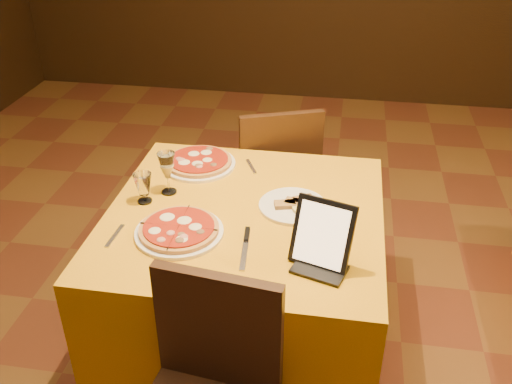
% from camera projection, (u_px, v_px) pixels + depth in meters
% --- Properties ---
extents(main_table, '(1.10, 1.10, 0.75)m').
position_uv_depth(main_table, '(245.00, 284.00, 2.48)').
color(main_table, orange).
rests_on(main_table, floor).
extents(chair_main_far, '(0.56, 0.56, 0.91)m').
position_uv_depth(chair_main_far, '(272.00, 177.00, 3.13)').
color(chair_main_far, black).
rests_on(chair_main_far, floor).
extents(pizza_near, '(0.34, 0.34, 0.03)m').
position_uv_depth(pizza_near, '(179.00, 230.00, 2.15)').
color(pizza_near, white).
rests_on(pizza_near, main_table).
extents(pizza_far, '(0.34, 0.34, 0.03)m').
position_uv_depth(pizza_far, '(199.00, 163.00, 2.62)').
color(pizza_far, white).
rests_on(pizza_far, main_table).
extents(cutlet_dish, '(0.28, 0.28, 0.03)m').
position_uv_depth(cutlet_dish, '(293.00, 205.00, 2.31)').
color(cutlet_dish, white).
rests_on(cutlet_dish, main_table).
extents(wine_glass, '(0.08, 0.08, 0.19)m').
position_uv_depth(wine_glass, '(167.00, 173.00, 2.37)').
color(wine_glass, '#CBBE73').
rests_on(wine_glass, main_table).
extents(water_glass, '(0.08, 0.08, 0.13)m').
position_uv_depth(water_glass, '(143.00, 188.00, 2.32)').
color(water_glass, silver).
rests_on(water_glass, main_table).
extents(tablet, '(0.23, 0.16, 0.24)m').
position_uv_depth(tablet, '(322.00, 234.00, 1.95)').
color(tablet, black).
rests_on(tablet, main_table).
extents(knife, '(0.04, 0.25, 0.01)m').
position_uv_depth(knife, '(245.00, 249.00, 2.07)').
color(knife, '#B6B4BB').
rests_on(knife, main_table).
extents(fork_near, '(0.02, 0.15, 0.01)m').
position_uv_depth(fork_near, '(115.00, 236.00, 2.14)').
color(fork_near, '#ABACB2').
rests_on(fork_near, main_table).
extents(fork_far, '(0.07, 0.13, 0.01)m').
position_uv_depth(fork_far, '(251.00, 167.00, 2.61)').
color(fork_far, silver).
rests_on(fork_far, main_table).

